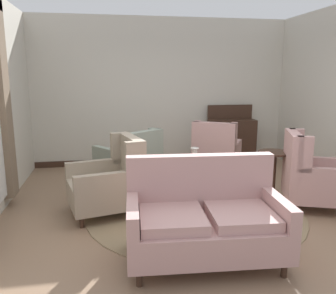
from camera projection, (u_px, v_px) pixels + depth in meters
ground at (200, 220)px, 4.49m from camera, size 8.60×8.60×0.00m
wall_back at (162, 92)px, 7.15m from camera, size 5.41×0.08×2.95m
baseboard_back at (163, 160)px, 7.39m from camera, size 5.25×0.03×0.12m
area_rug at (194, 211)px, 4.78m from camera, size 2.93×2.93×0.01m
coffee_table at (196, 178)px, 4.99m from camera, size 0.80×0.80×0.49m
porcelain_vase at (194, 161)px, 4.98m from camera, size 0.17×0.17×0.33m
settee at (205, 220)px, 3.47m from camera, size 1.59×0.93×1.02m
armchair_back_corner at (309, 176)px, 4.84m from camera, size 0.99×0.95×1.07m
armchair_near_sideboard at (131, 162)px, 5.75m from camera, size 1.16×1.18×0.96m
armchair_beside_settee at (216, 153)px, 6.33m from camera, size 1.06×1.07×1.03m
armchair_far_left at (111, 182)px, 4.66m from camera, size 1.07×0.99×1.03m
side_table at (274, 170)px, 5.21m from camera, size 0.48×0.48×0.72m
sideboard at (231, 138)px, 7.31m from camera, size 0.97×0.36×1.21m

